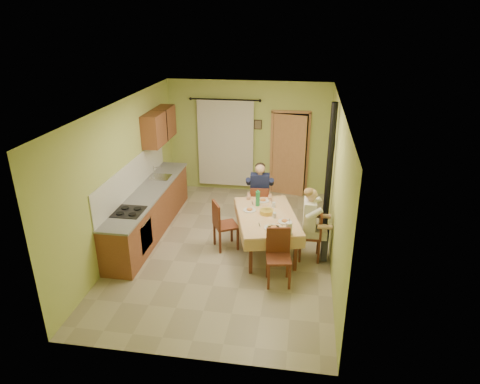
% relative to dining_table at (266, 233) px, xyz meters
% --- Properties ---
extents(floor, '(4.00, 6.00, 0.01)m').
position_rel_dining_table_xyz_m(floor, '(-0.78, 0.01, -0.38)').
color(floor, tan).
rests_on(floor, ground).
extents(room_shell, '(4.04, 6.04, 2.82)m').
position_rel_dining_table_xyz_m(room_shell, '(-0.78, 0.01, 1.44)').
color(room_shell, '#BDCD69').
rests_on(room_shell, ground).
extents(kitchen_run, '(0.64, 3.64, 1.56)m').
position_rel_dining_table_xyz_m(kitchen_run, '(-2.49, 0.41, 0.10)').
color(kitchen_run, brown).
rests_on(kitchen_run, ground).
extents(upper_cabinets, '(0.35, 1.40, 0.70)m').
position_rel_dining_table_xyz_m(upper_cabinets, '(-2.60, 1.71, 1.57)').
color(upper_cabinets, brown).
rests_on(upper_cabinets, room_shell).
extents(curtain, '(1.70, 0.07, 2.22)m').
position_rel_dining_table_xyz_m(curtain, '(-1.33, 2.91, 0.88)').
color(curtain, black).
rests_on(curtain, ground).
extents(doorway, '(0.96, 0.23, 2.15)m').
position_rel_dining_table_xyz_m(doorway, '(0.27, 2.94, 0.67)').
color(doorway, black).
rests_on(doorway, ground).
extents(dining_table, '(1.49, 2.00, 0.76)m').
position_rel_dining_table_xyz_m(dining_table, '(0.00, 0.00, 0.00)').
color(dining_table, '#DBAC78').
rests_on(dining_table, ground).
extents(tableware, '(0.97, 1.51, 0.33)m').
position_rel_dining_table_xyz_m(tableware, '(0.05, -0.08, 0.43)').
color(tableware, white).
rests_on(tableware, dining_table).
extents(chair_far, '(0.41, 0.41, 0.94)m').
position_rel_dining_table_xyz_m(chair_far, '(-0.25, 1.00, -0.09)').
color(chair_far, brown).
rests_on(chair_far, ground).
extents(chair_near, '(0.47, 0.47, 0.97)m').
position_rel_dining_table_xyz_m(chair_near, '(0.31, -1.05, -0.09)').
color(chair_near, brown).
rests_on(chair_near, ground).
extents(chair_right, '(0.41, 0.41, 0.95)m').
position_rel_dining_table_xyz_m(chair_right, '(0.84, -0.17, -0.09)').
color(chair_right, brown).
rests_on(chair_right, ground).
extents(chair_left, '(0.57, 0.57, 0.98)m').
position_rel_dining_table_xyz_m(chair_left, '(-0.80, -0.01, -0.09)').
color(chair_left, brown).
rests_on(chair_left, ground).
extents(man_far, '(0.60, 0.49, 1.39)m').
position_rel_dining_table_xyz_m(man_far, '(-0.25, 1.02, 0.50)').
color(man_far, '#141938').
rests_on(man_far, chair_far).
extents(man_right, '(0.47, 0.59, 1.39)m').
position_rel_dining_table_xyz_m(man_right, '(0.82, -0.17, 0.50)').
color(man_right, silver).
rests_on(man_right, chair_right).
extents(stove_flue, '(0.24, 0.24, 2.80)m').
position_rel_dining_table_xyz_m(stove_flue, '(1.12, 0.61, 0.64)').
color(stove_flue, black).
rests_on(stove_flue, ground).
extents(picture_back, '(0.19, 0.03, 0.23)m').
position_rel_dining_table_xyz_m(picture_back, '(-0.53, 2.98, 1.37)').
color(picture_back, black).
rests_on(picture_back, room_shell).
extents(picture_right, '(0.03, 0.31, 0.21)m').
position_rel_dining_table_xyz_m(picture_right, '(1.19, 1.21, 1.47)').
color(picture_right, brown).
rests_on(picture_right, room_shell).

